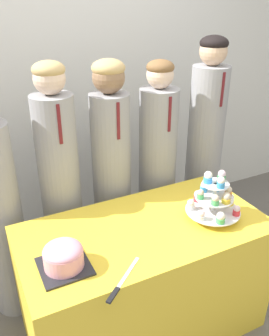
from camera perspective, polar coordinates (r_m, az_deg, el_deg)
name	(u,v)px	position (r m, az deg, el deg)	size (l,w,h in m)	color
wall_back	(67,69)	(2.75, -10.82, 15.35)	(9.00, 0.06, 2.70)	silver
table	(144,279)	(2.15, 1.53, -17.42)	(1.33, 0.68, 0.73)	yellow
round_cake	(63,256)	(1.66, -11.35, -13.69)	(0.22, 0.22, 0.13)	#232328
cake_knife	(119,286)	(1.59, -2.52, -18.44)	(0.24, 0.20, 0.01)	silver
cupcake_stand	(214,198)	(1.98, 12.68, -4.71)	(0.30, 0.30, 0.28)	silver
student_0	(0,212)	(2.21, -20.75, -6.67)	(0.24, 0.25, 1.44)	#939399
student_1	(61,192)	(2.23, -11.68, -3.82)	(0.24, 0.25, 1.54)	#939399
student_2	(112,180)	(2.32, -3.65, -1.95)	(0.25, 0.25, 1.52)	#939399
student_3	(157,174)	(2.47, 3.63, -0.97)	(0.26, 0.26, 1.49)	#939399
student_4	(204,155)	(2.65, 11.04, 2.08)	(0.25, 0.26, 1.61)	#939399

